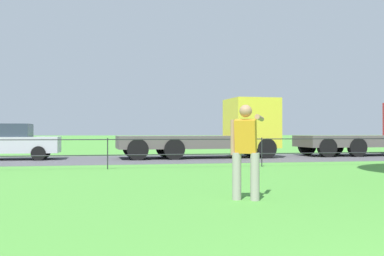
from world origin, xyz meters
name	(u,v)px	position (x,y,z in m)	size (l,w,h in m)	color
street_strip	(166,159)	(0.00, 18.46, 0.00)	(80.00, 6.27, 0.01)	#4C4C51
park_fence	(187,148)	(0.00, 13.47, 0.68)	(36.39, 0.04, 1.00)	#232328
person_thrower	(246,149)	(-0.34, 6.36, 0.90)	(0.75, 0.70, 1.67)	gray
car_silver_center	(10,142)	(-6.60, 19.28, 0.78)	(4.03, 1.86, 1.54)	#B7BABF
flatbed_truck_right	(221,131)	(2.68, 19.02, 1.22)	(7.37, 2.63, 2.75)	yellow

